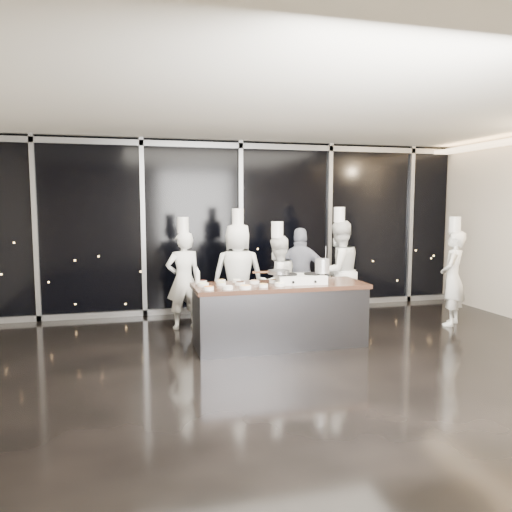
{
  "coord_description": "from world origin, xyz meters",
  "views": [
    {
      "loc": [
        -2.09,
        -5.79,
        2.03
      ],
      "look_at": [
        -0.27,
        1.2,
        1.27
      ],
      "focal_mm": 35.0,
      "sensor_mm": 36.0,
      "label": 1
    }
  ],
  "objects_px": {
    "frying_pan": "(278,272)",
    "chef_far_left": "(184,279)",
    "demo_counter": "(280,315)",
    "chef_center": "(277,283)",
    "stock_pot": "(322,266)",
    "chef_right": "(338,271)",
    "stove": "(301,279)",
    "chef_side": "(453,277)",
    "chef_left": "(238,274)",
    "guest": "(301,276)"
  },
  "relations": [
    {
      "from": "frying_pan",
      "to": "chef_far_left",
      "type": "distance_m",
      "value": 1.81
    },
    {
      "from": "demo_counter",
      "to": "chef_center",
      "type": "relative_size",
      "value": 1.4
    },
    {
      "from": "stock_pot",
      "to": "chef_right",
      "type": "relative_size",
      "value": 0.1
    },
    {
      "from": "chef_center",
      "to": "frying_pan",
      "type": "bearing_deg",
      "value": 51.67
    },
    {
      "from": "stove",
      "to": "chef_side",
      "type": "relative_size",
      "value": 0.4
    },
    {
      "from": "chef_far_left",
      "to": "chef_left",
      "type": "bearing_deg",
      "value": 165.79
    },
    {
      "from": "chef_far_left",
      "to": "chef_side",
      "type": "height_order",
      "value": "same"
    },
    {
      "from": "chef_left",
      "to": "chef_right",
      "type": "bearing_deg",
      "value": -177.5
    },
    {
      "from": "chef_far_left",
      "to": "chef_left",
      "type": "relative_size",
      "value": 0.93
    },
    {
      "from": "frying_pan",
      "to": "chef_right",
      "type": "relative_size",
      "value": 0.28
    },
    {
      "from": "stove",
      "to": "chef_right",
      "type": "relative_size",
      "value": 0.37
    },
    {
      "from": "stove",
      "to": "chef_left",
      "type": "xyz_separation_m",
      "value": [
        -0.63,
        1.29,
        -0.09
      ]
    },
    {
      "from": "frying_pan",
      "to": "chef_right",
      "type": "xyz_separation_m",
      "value": [
        1.44,
        1.16,
        -0.18
      ]
    },
    {
      "from": "guest",
      "to": "chef_right",
      "type": "distance_m",
      "value": 0.67
    },
    {
      "from": "chef_left",
      "to": "guest",
      "type": "distance_m",
      "value": 1.08
    },
    {
      "from": "chef_far_left",
      "to": "chef_side",
      "type": "relative_size",
      "value": 1.0
    },
    {
      "from": "stock_pot",
      "to": "chef_center",
      "type": "height_order",
      "value": "chef_center"
    },
    {
      "from": "stock_pot",
      "to": "chef_left",
      "type": "distance_m",
      "value": 1.66
    },
    {
      "from": "demo_counter",
      "to": "stove",
      "type": "bearing_deg",
      "value": -4.29
    },
    {
      "from": "chef_far_left",
      "to": "chef_right",
      "type": "bearing_deg",
      "value": 167.54
    },
    {
      "from": "chef_far_left",
      "to": "stove",
      "type": "bearing_deg",
      "value": 129.29
    },
    {
      "from": "stove",
      "to": "chef_far_left",
      "type": "distance_m",
      "value": 2.06
    },
    {
      "from": "chef_right",
      "to": "chef_side",
      "type": "relative_size",
      "value": 1.09
    },
    {
      "from": "demo_counter",
      "to": "chef_side",
      "type": "distance_m",
      "value": 3.22
    },
    {
      "from": "stock_pot",
      "to": "chef_center",
      "type": "distance_m",
      "value": 1.08
    },
    {
      "from": "chef_far_left",
      "to": "chef_side",
      "type": "xyz_separation_m",
      "value": [
        4.38,
        -0.9,
        0.0
      ]
    },
    {
      "from": "demo_counter",
      "to": "chef_right",
      "type": "relative_size",
      "value": 1.25
    },
    {
      "from": "guest",
      "to": "stock_pot",
      "type": "bearing_deg",
      "value": 101.56
    },
    {
      "from": "stock_pot",
      "to": "chef_left",
      "type": "xyz_separation_m",
      "value": [
        -0.94,
        1.34,
        -0.27
      ]
    },
    {
      "from": "chef_center",
      "to": "stock_pot",
      "type": "bearing_deg",
      "value": 90.61
    },
    {
      "from": "guest",
      "to": "demo_counter",
      "type": "bearing_deg",
      "value": 75.68
    },
    {
      "from": "demo_counter",
      "to": "frying_pan",
      "type": "distance_m",
      "value": 0.61
    },
    {
      "from": "guest",
      "to": "chef_side",
      "type": "height_order",
      "value": "chef_side"
    },
    {
      "from": "stock_pot",
      "to": "guest",
      "type": "bearing_deg",
      "value": 83.98
    },
    {
      "from": "stove",
      "to": "chef_center",
      "type": "relative_size",
      "value": 0.41
    },
    {
      "from": "chef_left",
      "to": "chef_right",
      "type": "xyz_separation_m",
      "value": [
        1.75,
        -0.1,
        0.01
      ]
    },
    {
      "from": "chef_center",
      "to": "chef_side",
      "type": "bearing_deg",
      "value": 149.92
    },
    {
      "from": "chef_center",
      "to": "chef_far_left",
      "type": "bearing_deg",
      "value": -41.06
    },
    {
      "from": "stove",
      "to": "guest",
      "type": "height_order",
      "value": "guest"
    },
    {
      "from": "frying_pan",
      "to": "chef_side",
      "type": "height_order",
      "value": "chef_side"
    },
    {
      "from": "frying_pan",
      "to": "guest",
      "type": "height_order",
      "value": "guest"
    },
    {
      "from": "chef_left",
      "to": "stove",
      "type": "bearing_deg",
      "value": 121.72
    },
    {
      "from": "stove",
      "to": "frying_pan",
      "type": "xyz_separation_m",
      "value": [
        -0.33,
        0.04,
        0.1
      ]
    },
    {
      "from": "frying_pan",
      "to": "chef_center",
      "type": "relative_size",
      "value": 0.31
    },
    {
      "from": "frying_pan",
      "to": "stock_pot",
      "type": "xyz_separation_m",
      "value": [
        0.64,
        -0.08,
        0.08
      ]
    },
    {
      "from": "chef_left",
      "to": "chef_side",
      "type": "relative_size",
      "value": 1.07
    },
    {
      "from": "frying_pan",
      "to": "chef_left",
      "type": "relative_size",
      "value": 0.28
    },
    {
      "from": "stove",
      "to": "chef_side",
      "type": "distance_m",
      "value": 2.91
    },
    {
      "from": "chef_side",
      "to": "chef_left",
      "type": "bearing_deg",
      "value": -57.07
    },
    {
      "from": "demo_counter",
      "to": "stock_pot",
      "type": "xyz_separation_m",
      "value": [
        0.61,
        -0.07,
        0.69
      ]
    }
  ]
}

